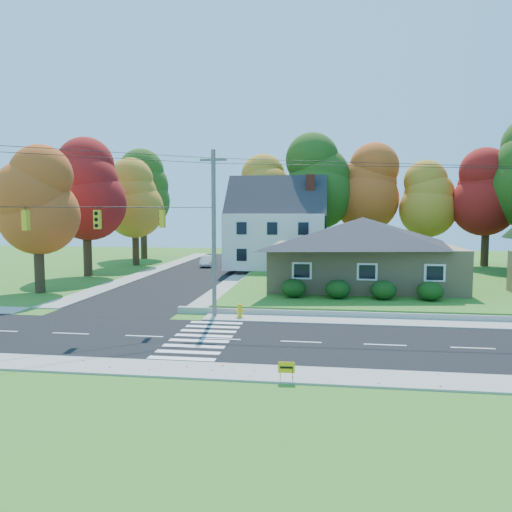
{
  "coord_description": "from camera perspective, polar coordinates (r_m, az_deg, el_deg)",
  "views": [
    {
      "loc": [
        5.12,
        -23.95,
        6.42
      ],
      "look_at": [
        0.66,
        8.0,
        3.47
      ],
      "focal_mm": 35.0,
      "sensor_mm": 36.0,
      "label": 1
    }
  ],
  "objects": [
    {
      "name": "lawn",
      "position": [
        46.05,
        17.75,
        -2.73
      ],
      "size": [
        30.0,
        30.0,
        0.5
      ],
      "primitive_type": "cube",
      "color": "#3D7923",
      "rests_on": "ground"
    },
    {
      "name": "tree_lot_2",
      "position": [
        58.21,
        12.87,
        7.59
      ],
      "size": [
        7.28,
        7.28,
        13.56
      ],
      "color": "#3F2A19",
      "rests_on": "lawn"
    },
    {
      "name": "tree_west_2",
      "position": [
        60.18,
        -13.7,
        6.39
      ],
      "size": [
        6.72,
        6.72,
        12.51
      ],
      "color": "#3F2A19",
      "rests_on": "ground"
    },
    {
      "name": "tree_lot_3",
      "position": [
        57.99,
        18.88,
        6.16
      ],
      "size": [
        6.16,
        6.16,
        11.47
      ],
      "color": "#3F2A19",
      "rests_on": "lawn"
    },
    {
      "name": "yard_sign",
      "position": [
        19.1,
        3.5,
        -12.64
      ],
      "size": [
        0.63,
        0.07,
        0.79
      ],
      "color": "black",
      "rests_on": "ground"
    },
    {
      "name": "white_car",
      "position": [
        57.49,
        -5.6,
        -0.58
      ],
      "size": [
        1.71,
        3.88,
        1.24
      ],
      "primitive_type": "imported",
      "rotation": [
        0.0,
        0.0,
        0.11
      ],
      "color": "silver",
      "rests_on": "road_cross"
    },
    {
      "name": "tree_west_3",
      "position": [
        68.4,
        -12.8,
        7.34
      ],
      "size": [
        7.84,
        7.84,
        14.6
      ],
      "color": "#3F2A19",
      "rests_on": "ground"
    },
    {
      "name": "hedge_row",
      "position": [
        34.24,
        11.87,
        -3.77
      ],
      "size": [
        10.7,
        1.7,
        1.27
      ],
      "color": "#163A10",
      "rests_on": "lawn"
    },
    {
      "name": "ranch_house",
      "position": [
        40.18,
        12.04,
        0.6
      ],
      "size": [
        14.6,
        10.6,
        5.4
      ],
      "color": "tan",
      "rests_on": "lawn"
    },
    {
      "name": "ground",
      "position": [
        25.32,
        -4.03,
        -9.48
      ],
      "size": [
        120.0,
        120.0,
        0.0
      ],
      "primitive_type": "plane",
      "color": "#3D7923"
    },
    {
      "name": "colonial_house",
      "position": [
        52.23,
        2.37,
        3.2
      ],
      "size": [
        10.4,
        8.4,
        9.6
      ],
      "color": "silver",
      "rests_on": "lawn"
    },
    {
      "name": "tree_lot_4",
      "position": [
        58.47,
        24.91,
        6.59
      ],
      "size": [
        6.72,
        6.72,
        12.51
      ],
      "color": "#3F2A19",
      "rests_on": "lawn"
    },
    {
      "name": "road_main",
      "position": [
        25.32,
        -4.03,
        -9.46
      ],
      "size": [
        90.0,
        8.0,
        0.02
      ],
      "primitive_type": "cube",
      "color": "black",
      "rests_on": "ground"
    },
    {
      "name": "tree_lot_0",
      "position": [
        58.42,
        0.96,
        7.07
      ],
      "size": [
        6.72,
        6.72,
        12.51
      ],
      "color": "#3F2A19",
      "rests_on": "lawn"
    },
    {
      "name": "tree_west_0",
      "position": [
        42.22,
        -23.77,
        5.78
      ],
      "size": [
        6.16,
        6.16,
        11.47
      ],
      "color": "#3F2A19",
      "rests_on": "ground"
    },
    {
      "name": "traffic_infrastructure",
      "position": [
        25.88,
        -3.81,
        2.39
      ],
      "size": [
        38.1,
        10.66,
        10.0
      ],
      "color": "#666059",
      "rests_on": "ground"
    },
    {
      "name": "sidewalk_south",
      "position": [
        20.64,
        -6.99,
        -12.82
      ],
      "size": [
        90.0,
        2.0,
        0.08
      ],
      "primitive_type": "cube",
      "color": "#9C9A90",
      "rests_on": "ground"
    },
    {
      "name": "road_cross",
      "position": [
        52.04,
        -6.71,
        -1.89
      ],
      "size": [
        8.0,
        44.0,
        0.02
      ],
      "primitive_type": "cube",
      "color": "black",
      "rests_on": "ground"
    },
    {
      "name": "tree_west_1",
      "position": [
        51.48,
        -18.89,
        7.21
      ],
      "size": [
        7.28,
        7.28,
        13.56
      ],
      "color": "#3F2A19",
      "rests_on": "ground"
    },
    {
      "name": "sidewalk_north",
      "position": [
        30.08,
        -2.04,
        -7.03
      ],
      "size": [
        90.0,
        2.0,
        0.08
      ],
      "primitive_type": "cube",
      "color": "#9C9A90",
      "rests_on": "ground"
    },
    {
      "name": "fire_hydrant",
      "position": [
        29.9,
        -1.87,
        -6.34
      ],
      "size": [
        0.5,
        0.4,
        0.9
      ],
      "color": "#E5B50F",
      "rests_on": "ground"
    },
    {
      "name": "tree_lot_1",
      "position": [
        57.05,
        6.89,
        8.39
      ],
      "size": [
        7.84,
        7.84,
        14.6
      ],
      "color": "#3F2A19",
      "rests_on": "lawn"
    }
  ]
}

